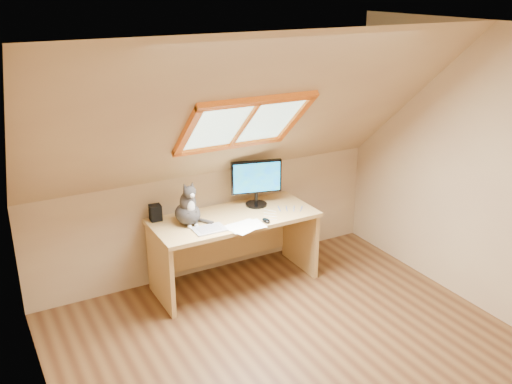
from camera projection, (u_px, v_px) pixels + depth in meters
ground at (310, 367)px, 4.22m from camera, size 3.50×3.50×0.00m
room_shell at (326, 189)px, 3.64m from camera, size 3.52×3.52×2.41m
desk at (231, 235)px, 5.27m from camera, size 1.50×0.66×0.68m
monitor at (256, 180)px, 5.30m from camera, size 0.47×0.20×0.44m
cat at (188, 209)px, 4.93m from camera, size 0.23×0.27×0.40m
desk_speaker at (155, 213)px, 5.03m from camera, size 0.11×0.11×0.14m
graphics_tablet at (209, 229)px, 4.86m from camera, size 0.28×0.20×0.01m
mouse at (266, 220)px, 5.01m from camera, size 0.06×0.10×0.03m
papers at (239, 228)px, 4.89m from camera, size 0.35×0.30×0.01m
cables at (283, 211)px, 5.24m from camera, size 0.51×0.26×0.01m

